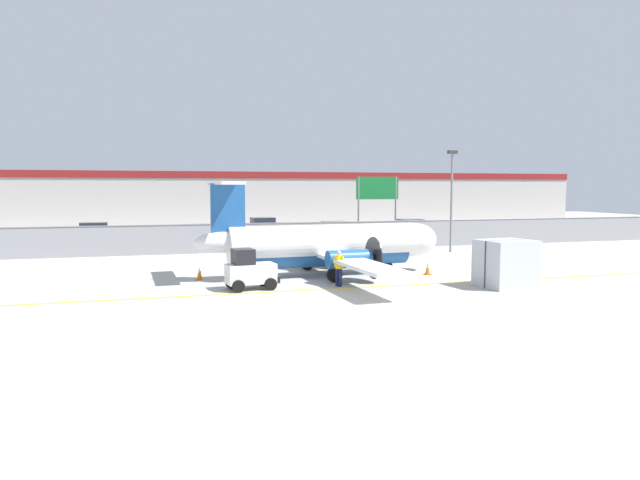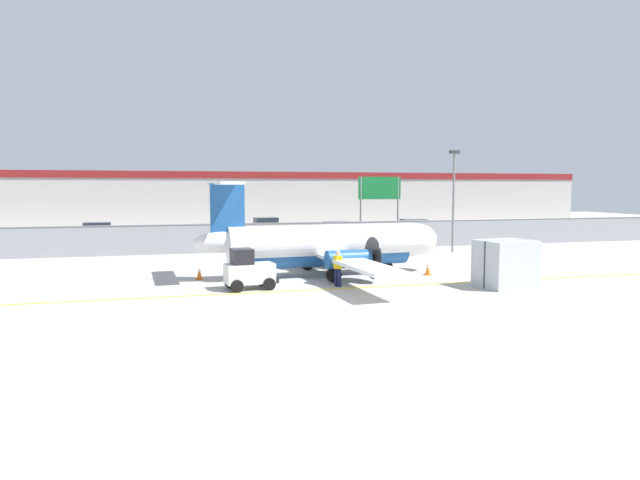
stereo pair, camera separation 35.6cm
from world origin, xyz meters
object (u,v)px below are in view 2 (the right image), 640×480
at_px(parked_car_1, 198,234).
at_px(parked_car_4, 412,228).
at_px(cargo_container, 505,264).
at_px(ground_crew_worker, 338,266).
at_px(commuter_airplane, 329,245).
at_px(apron_light_pole, 454,192).
at_px(traffic_cone_near_left, 234,270).
at_px(highway_sign, 380,194).
at_px(traffic_cone_near_right, 428,269).
at_px(traffic_cone_far_left, 199,273).
at_px(parked_car_2, 267,226).
at_px(parked_car_3, 337,231).
at_px(baggage_tug, 248,271).
at_px(parked_car_0, 96,232).

height_order(parked_car_1, parked_car_4, same).
bearing_deg(cargo_container, ground_crew_worker, 156.76).
bearing_deg(ground_crew_worker, commuter_airplane, 48.38).
xyz_separation_m(ground_crew_worker, apron_light_pole, (12.17, 11.48, 3.35)).
relative_size(commuter_airplane, traffic_cone_near_left, 25.10).
height_order(commuter_airplane, traffic_cone_near_left, commuter_airplane).
height_order(parked_car_1, highway_sign, highway_sign).
height_order(traffic_cone_near_right, traffic_cone_far_left, same).
height_order(cargo_container, traffic_cone_near_left, cargo_container).
relative_size(traffic_cone_near_right, apron_light_pole, 0.09).
height_order(cargo_container, parked_car_2, cargo_container).
bearing_deg(traffic_cone_far_left, parked_car_3, 54.89).
height_order(traffic_cone_near_right, parked_car_2, parked_car_2).
distance_m(traffic_cone_near_left, highway_sign, 19.20).
distance_m(traffic_cone_far_left, apron_light_pole, 20.29).
bearing_deg(traffic_cone_near_right, parked_car_1, 119.66).
relative_size(commuter_airplane, parked_car_3, 3.69).
bearing_deg(highway_sign, traffic_cone_near_left, -134.89).
bearing_deg(parked_car_4, traffic_cone_far_left, 45.02).
bearing_deg(cargo_container, baggage_tug, 160.58).
xyz_separation_m(ground_crew_worker, traffic_cone_near_left, (-4.35, 4.35, -0.64)).
xyz_separation_m(commuter_airplane, parked_car_2, (1.40, 26.84, -0.71)).
bearing_deg(traffic_cone_near_left, commuter_airplane, -10.97).
distance_m(parked_car_1, apron_light_pole, 20.25).
bearing_deg(traffic_cone_far_left, baggage_tug, -59.28).
bearing_deg(parked_car_0, baggage_tug, 106.63).
relative_size(traffic_cone_near_left, apron_light_pole, 0.09).
distance_m(cargo_container, traffic_cone_near_right, 4.75).
height_order(parked_car_3, apron_light_pole, apron_light_pole).
height_order(commuter_airplane, parked_car_0, commuter_airplane).
bearing_deg(highway_sign, baggage_tug, -127.08).
bearing_deg(commuter_airplane, traffic_cone_near_left, 165.86).
bearing_deg(parked_car_2, traffic_cone_near_left, -109.29).
xyz_separation_m(parked_car_0, parked_car_4, (27.96, -2.77, 0.00)).
relative_size(ground_crew_worker, traffic_cone_far_left, 2.66).
relative_size(traffic_cone_near_left, highway_sign, 0.12).
distance_m(commuter_airplane, traffic_cone_far_left, 6.87).
height_order(ground_crew_worker, traffic_cone_far_left, ground_crew_worker).
bearing_deg(apron_light_pole, ground_crew_worker, -136.65).
relative_size(traffic_cone_near_right, parked_car_1, 0.15).
xyz_separation_m(traffic_cone_near_left, parked_car_4, (18.84, 19.16, 0.58)).
bearing_deg(traffic_cone_far_left, parked_car_0, 107.95).
relative_size(commuter_airplane, parked_car_2, 3.70).
relative_size(ground_crew_worker, parked_car_3, 0.39).
height_order(traffic_cone_near_left, parked_car_0, parked_car_0).
xyz_separation_m(parked_car_2, highway_sign, (6.97, -12.56, 3.24)).
relative_size(cargo_container, traffic_cone_near_left, 4.11).
bearing_deg(apron_light_pole, traffic_cone_near_left, -156.65).
bearing_deg(commuter_airplane, traffic_cone_far_left, 173.73).
distance_m(traffic_cone_far_left, parked_car_4, 28.58).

